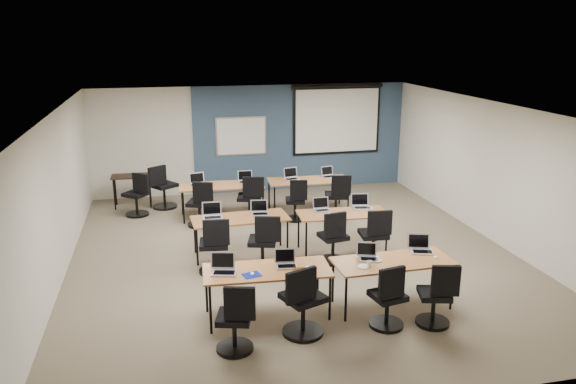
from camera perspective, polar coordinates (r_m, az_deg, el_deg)
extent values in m
cube|color=#6B6354|center=(10.46, 0.57, -6.39)|extent=(8.00, 9.00, 0.02)
cube|color=white|center=(9.76, 0.62, 8.44)|extent=(8.00, 9.00, 0.02)
cube|color=beige|center=(14.33, -3.61, 5.38)|extent=(8.00, 0.04, 2.70)
cube|color=beige|center=(6.01, 10.80, -10.33)|extent=(8.00, 0.04, 2.70)
cube|color=beige|center=(9.92, -22.49, -0.65)|extent=(0.04, 9.00, 2.70)
cube|color=beige|center=(11.60, 20.21, 1.88)|extent=(0.04, 9.00, 2.70)
cube|color=#3D5977|center=(14.55, 1.29, 5.57)|extent=(5.50, 0.04, 2.70)
cube|color=#ADADAD|center=(14.20, -4.77, 5.67)|extent=(1.28, 0.02, 0.98)
cube|color=white|center=(14.19, -4.77, 5.66)|extent=(1.20, 0.02, 0.90)
cube|color=black|center=(14.68, 4.99, 7.39)|extent=(2.32, 0.03, 1.82)
cube|color=white|center=(14.67, 5.00, 7.23)|extent=(2.20, 0.02, 1.62)
cylinder|color=black|center=(14.57, 5.08, 10.65)|extent=(2.40, 0.10, 0.10)
cube|color=brown|center=(8.05, -2.14, -7.96)|extent=(1.81, 0.75, 0.03)
cylinder|color=black|center=(7.83, -7.88, -11.82)|extent=(0.04, 0.04, 0.70)
cylinder|color=black|center=(8.12, 4.28, -10.65)|extent=(0.04, 0.04, 0.70)
cylinder|color=black|center=(8.40, -8.29, -9.83)|extent=(0.04, 0.04, 0.70)
cylinder|color=black|center=(8.66, 3.04, -8.83)|extent=(0.04, 0.04, 0.70)
cube|color=#9C5A31|center=(8.49, 10.61, -6.95)|extent=(1.76, 0.73, 0.03)
cylinder|color=black|center=(8.10, 5.90, -10.75)|extent=(0.04, 0.04, 0.70)
cylinder|color=black|center=(8.73, 16.32, -9.29)|extent=(0.04, 0.04, 0.70)
cylinder|color=black|center=(8.63, 4.59, -8.97)|extent=(0.04, 0.04, 0.70)
cylinder|color=black|center=(9.22, 14.48, -7.76)|extent=(0.04, 0.04, 0.70)
cube|color=brown|center=(10.24, -4.88, -2.68)|extent=(1.75, 0.73, 0.03)
cylinder|color=black|center=(10.00, -9.22, -5.52)|extent=(0.04, 0.04, 0.70)
cylinder|color=black|center=(10.21, -0.05, -4.84)|extent=(0.04, 0.04, 0.70)
cylinder|color=black|center=(10.57, -9.45, -4.33)|extent=(0.04, 0.04, 0.70)
cylinder|color=black|center=(10.77, -0.77, -3.72)|extent=(0.04, 0.04, 0.70)
cube|color=brown|center=(10.51, 5.58, -2.20)|extent=(1.67, 0.70, 0.03)
cylinder|color=black|center=(10.16, 1.86, -4.96)|extent=(0.04, 0.04, 0.70)
cylinder|color=black|center=(10.64, 9.99, -4.23)|extent=(0.04, 0.04, 0.70)
cylinder|color=black|center=(10.68, 1.08, -3.89)|extent=(0.04, 0.04, 0.70)
cylinder|color=black|center=(11.14, 8.86, -3.24)|extent=(0.04, 0.04, 0.70)
cube|color=olive|center=(12.44, -6.76, 0.66)|extent=(1.85, 0.77, 0.03)
cylinder|color=black|center=(12.18, -10.57, -1.64)|extent=(0.04, 0.04, 0.70)
cylinder|color=black|center=(12.35, -2.56, -1.12)|extent=(0.04, 0.04, 0.70)
cylinder|color=black|center=(12.80, -10.70, -0.78)|extent=(0.04, 0.04, 0.70)
cylinder|color=black|center=(12.96, -3.07, -0.30)|extent=(0.04, 0.04, 0.70)
cube|color=#A97C4B|center=(12.78, 2.09, 1.17)|extent=(1.83, 0.76, 0.03)
cylinder|color=black|center=(12.39, -1.37, -1.06)|extent=(0.04, 0.04, 0.70)
cylinder|color=black|center=(12.83, 6.14, -0.55)|extent=(0.04, 0.04, 0.70)
cylinder|color=black|center=(13.00, -1.94, -0.24)|extent=(0.04, 0.04, 0.70)
cylinder|color=black|center=(13.41, 5.26, 0.21)|extent=(0.04, 0.04, 0.70)
cube|color=#A4A3AC|center=(7.96, -6.50, -8.15)|extent=(0.35, 0.25, 0.02)
cube|color=black|center=(7.94, -6.49, -8.13)|extent=(0.29, 0.15, 0.00)
cube|color=#A4A3AC|center=(8.03, -6.65, -6.90)|extent=(0.35, 0.06, 0.24)
cube|color=black|center=(8.03, -6.64, -6.93)|extent=(0.30, 0.05, 0.20)
ellipsoid|color=white|center=(7.90, -3.64, -8.27)|extent=(0.06, 0.09, 0.03)
cylinder|color=black|center=(7.60, -5.41, -15.48)|extent=(0.49, 0.49, 0.05)
cylinder|color=black|center=(7.50, -5.45, -14.24)|extent=(0.06, 0.06, 0.43)
cube|color=black|center=(7.38, -5.51, -12.53)|extent=(0.43, 0.43, 0.08)
cube|color=black|center=(7.09, -4.94, -11.23)|extent=(0.39, 0.06, 0.44)
cube|color=silver|center=(8.12, -0.14, -7.55)|extent=(0.30, 0.22, 0.02)
cube|color=black|center=(8.09, -0.11, -7.53)|extent=(0.26, 0.13, 0.00)
cube|color=silver|center=(8.18, -0.33, -6.48)|extent=(0.30, 0.06, 0.21)
cube|color=black|center=(8.17, -0.31, -6.50)|extent=(0.27, 0.04, 0.17)
ellipsoid|color=white|center=(8.09, 2.04, -7.65)|extent=(0.08, 0.11, 0.04)
cylinder|color=black|center=(7.93, 1.53, -13.98)|extent=(0.57, 0.57, 0.05)
cylinder|color=black|center=(7.82, 1.54, -12.54)|extent=(0.06, 0.06, 0.50)
cube|color=black|center=(7.68, 1.55, -10.64)|extent=(0.50, 0.50, 0.08)
cube|color=black|center=(7.35, 1.35, -9.48)|extent=(0.46, 0.06, 0.44)
cube|color=silver|center=(8.44, 8.25, -6.76)|extent=(0.30, 0.22, 0.02)
cube|color=black|center=(8.42, 8.30, -6.74)|extent=(0.25, 0.13, 0.00)
cube|color=silver|center=(8.50, 8.00, -5.76)|extent=(0.30, 0.06, 0.21)
cube|color=black|center=(8.50, 8.01, -5.77)|extent=(0.26, 0.04, 0.17)
ellipsoid|color=white|center=(8.41, 9.32, -6.90)|extent=(0.07, 0.10, 0.03)
cylinder|color=black|center=(8.21, 9.94, -13.08)|extent=(0.48, 0.48, 0.05)
cylinder|color=black|center=(8.13, 10.00, -11.92)|extent=(0.06, 0.06, 0.43)
cube|color=black|center=(8.01, 10.09, -10.32)|extent=(0.43, 0.43, 0.08)
cube|color=black|center=(7.72, 10.48, -9.09)|extent=(0.39, 0.06, 0.44)
cube|color=silver|center=(8.86, 13.45, -5.93)|extent=(0.33, 0.24, 0.02)
cube|color=black|center=(8.84, 13.51, -5.90)|extent=(0.28, 0.14, 0.00)
cube|color=silver|center=(8.93, 13.14, -4.87)|extent=(0.33, 0.06, 0.23)
cube|color=black|center=(8.92, 13.16, -4.89)|extent=(0.29, 0.04, 0.19)
ellipsoid|color=white|center=(8.71, 14.75, -6.42)|extent=(0.06, 0.09, 0.03)
cylinder|color=black|center=(8.40, 14.44, -12.67)|extent=(0.48, 0.48, 0.05)
cylinder|color=black|center=(8.31, 14.53, -11.54)|extent=(0.06, 0.06, 0.42)
cube|color=black|center=(8.20, 14.65, -9.98)|extent=(0.42, 0.42, 0.08)
cube|color=black|center=(7.96, 15.72, -8.67)|extent=(0.39, 0.06, 0.44)
cube|color=#B9B9B9|center=(10.25, -7.65, -2.59)|extent=(0.35, 0.26, 0.02)
cube|color=black|center=(10.23, -7.64, -2.56)|extent=(0.30, 0.15, 0.00)
cube|color=#B9B9B9|center=(10.34, -7.75, -1.65)|extent=(0.35, 0.06, 0.24)
cube|color=black|center=(10.33, -7.75, -1.67)|extent=(0.31, 0.05, 0.20)
ellipsoid|color=white|center=(10.05, -6.57, -2.93)|extent=(0.08, 0.11, 0.04)
cylinder|color=black|center=(9.82, -7.43, -7.93)|extent=(0.54, 0.54, 0.05)
cylinder|color=black|center=(9.73, -7.48, -6.77)|extent=(0.06, 0.06, 0.48)
cube|color=black|center=(9.63, -7.54, -5.23)|extent=(0.48, 0.48, 0.08)
cube|color=black|center=(9.33, -7.30, -4.09)|extent=(0.44, 0.06, 0.44)
cube|color=#ABABAD|center=(10.37, -2.83, -2.24)|extent=(0.32, 0.23, 0.02)
cube|color=black|center=(10.35, -2.81, -2.21)|extent=(0.27, 0.13, 0.00)
cube|color=#ABABAD|center=(10.45, -2.96, -1.40)|extent=(0.32, 0.06, 0.22)
cube|color=black|center=(10.44, -2.95, -1.41)|extent=(0.28, 0.04, 0.18)
ellipsoid|color=white|center=(10.17, -1.51, -2.59)|extent=(0.08, 0.11, 0.04)
cylinder|color=black|center=(9.90, -2.59, -7.59)|extent=(0.53, 0.53, 0.05)
cylinder|color=black|center=(9.82, -2.60, -6.46)|extent=(0.06, 0.06, 0.47)
cube|color=black|center=(9.72, -2.62, -4.96)|extent=(0.47, 0.47, 0.08)
cube|color=black|center=(9.44, -2.08, -3.79)|extent=(0.43, 0.06, 0.44)
cube|color=#B2B2B2|center=(10.58, 3.52, -1.88)|extent=(0.31, 0.22, 0.02)
cube|color=black|center=(10.56, 3.55, -1.85)|extent=(0.26, 0.13, 0.00)
cube|color=#B2B2B2|center=(10.65, 3.35, -1.08)|extent=(0.31, 0.06, 0.21)
cube|color=black|center=(10.65, 3.36, -1.09)|extent=(0.27, 0.04, 0.17)
ellipsoid|color=white|center=(10.41, 4.21, -2.19)|extent=(0.06, 0.10, 0.03)
cylinder|color=black|center=(10.18, 4.55, -6.93)|extent=(0.51, 0.51, 0.05)
cylinder|color=black|center=(10.11, 4.58, -5.89)|extent=(0.06, 0.06, 0.45)
cube|color=black|center=(10.01, 4.61, -4.49)|extent=(0.45, 0.45, 0.08)
cube|color=black|center=(9.73, 4.81, -3.37)|extent=(0.41, 0.06, 0.44)
cube|color=silver|center=(10.81, 7.53, -1.60)|extent=(0.34, 0.25, 0.02)
cube|color=black|center=(10.79, 7.57, -1.57)|extent=(0.29, 0.14, 0.00)
cube|color=silver|center=(10.89, 7.31, -0.74)|extent=(0.34, 0.06, 0.24)
cube|color=black|center=(10.88, 7.32, -0.75)|extent=(0.30, 0.04, 0.19)
ellipsoid|color=white|center=(10.81, 8.49, -1.62)|extent=(0.07, 0.10, 0.04)
cylinder|color=black|center=(10.31, 8.55, -6.77)|extent=(0.53, 0.53, 0.05)
cylinder|color=black|center=(10.23, 8.60, -5.69)|extent=(0.06, 0.06, 0.47)
cube|color=black|center=(10.13, 8.67, -4.24)|extent=(0.47, 0.47, 0.08)
cube|color=black|center=(9.86, 9.30, -3.11)|extent=(0.43, 0.06, 0.44)
cube|color=#BEBEBF|center=(12.47, -9.18, 0.72)|extent=(0.33, 0.24, 0.02)
cube|color=black|center=(12.45, -9.17, 0.75)|extent=(0.28, 0.14, 0.00)
cube|color=#BEBEBF|center=(12.57, -9.25, 1.44)|extent=(0.33, 0.06, 0.23)
cube|color=black|center=(12.56, -9.24, 1.43)|extent=(0.29, 0.04, 0.19)
ellipsoid|color=white|center=(12.39, -8.11, 0.67)|extent=(0.07, 0.10, 0.03)
cylinder|color=black|center=(12.12, -8.92, -3.26)|extent=(0.52, 0.52, 0.05)
cylinder|color=black|center=(12.05, -8.96, -2.34)|extent=(0.06, 0.06, 0.46)
cube|color=black|center=(11.97, -9.02, -1.10)|extent=(0.46, 0.46, 0.08)
cube|color=black|center=(11.71, -8.65, -0.05)|extent=(0.42, 0.06, 0.44)
cube|color=#B2B2BE|center=(12.57, -4.28, 1.01)|extent=(0.33, 0.24, 0.02)
cube|color=black|center=(12.55, -4.27, 1.04)|extent=(0.28, 0.14, 0.00)
cube|color=#B2B2BE|center=(12.66, -4.38, 1.70)|extent=(0.33, 0.06, 0.23)
cube|color=black|center=(12.66, -4.38, 1.69)|extent=(0.29, 0.04, 0.18)
ellipsoid|color=white|center=(12.55, -3.56, 1.00)|extent=(0.09, 0.11, 0.03)
cylinder|color=black|center=(12.30, -3.90, -2.81)|extent=(0.56, 0.56, 0.05)
cylinder|color=black|center=(12.23, -3.92, -1.81)|extent=(0.06, 0.06, 0.50)
cube|color=black|center=(12.15, -3.94, -0.51)|extent=(0.50, 0.50, 0.08)
cube|color=black|center=(11.87, -3.54, 0.50)|extent=(0.46, 0.06, 0.44)
cube|color=silver|center=(12.81, 0.39, 1.33)|extent=(0.33, 0.24, 0.02)
cube|color=black|center=(12.78, 0.41, 1.36)|extent=(0.28, 0.14, 0.00)
cube|color=silver|center=(12.90, 0.26, 2.02)|extent=(0.33, 0.06, 0.23)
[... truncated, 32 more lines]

